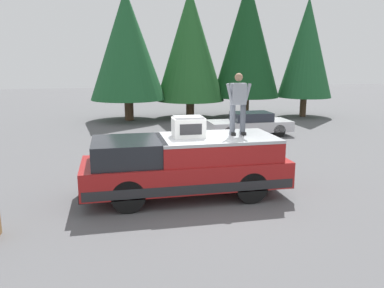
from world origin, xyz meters
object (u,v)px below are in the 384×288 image
object	(u,v)px
person_on_truck_bed	(238,102)
pickup_truck	(185,165)
parked_car_silver	(250,124)
compressor_unit	(188,127)

from	to	relation	value
person_on_truck_bed	pickup_truck	bearing A→B (deg)	93.67
pickup_truck	parked_car_silver	world-z (taller)	pickup_truck
parked_car_silver	pickup_truck	bearing A→B (deg)	148.76
parked_car_silver	person_on_truck_bed	bearing A→B (deg)	157.02
pickup_truck	compressor_unit	bearing A→B (deg)	-60.15
compressor_unit	person_on_truck_bed	bearing A→B (deg)	-88.41
person_on_truck_bed	parked_car_silver	world-z (taller)	person_on_truck_bed
pickup_truck	compressor_unit	size ratio (longest dim) A/B	6.60
pickup_truck	parked_car_silver	xyz separation A→B (m)	(8.00, -4.85, -0.29)
person_on_truck_bed	parked_car_silver	distance (m)	8.81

